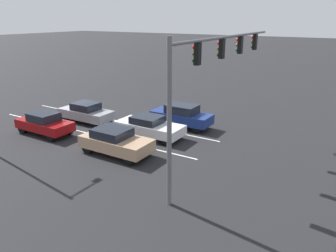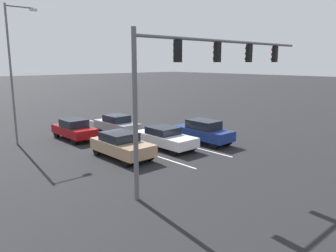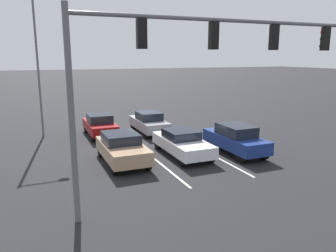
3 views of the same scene
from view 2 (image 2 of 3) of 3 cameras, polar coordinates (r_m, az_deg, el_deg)
ground_plane at (r=27.15m, az=-10.26°, el=-1.07°), size 240.00×240.00×0.00m
lane_stripe_left_divider at (r=25.98m, az=-4.19°, el=-1.46°), size 0.12×17.17×0.01m
lane_stripe_center_divider at (r=24.17m, az=-10.21°, el=-2.56°), size 0.12×17.17×0.01m
car_navy_leftlane_front at (r=23.19m, az=6.13°, el=-0.90°), size 1.71×4.44×1.64m
car_tan_rightlane_front at (r=19.69m, az=-8.07°, el=-3.28°), size 1.92×4.23×1.52m
car_white_midlane_front at (r=21.72m, az=-0.62°, el=-1.99°), size 1.85×4.58×1.40m
car_gray_midlane_second at (r=26.35m, az=-8.92°, el=0.29°), size 1.73×4.24×1.50m
car_maroon_rightlane_second at (r=25.07m, az=-16.02°, el=-0.52°), size 1.74×4.07×1.51m
traffic_signal_gantry at (r=15.87m, az=6.81°, el=10.23°), size 12.40×0.37×6.96m
street_lamp_right_shoulder at (r=24.56m, az=-25.30°, el=9.36°), size 2.10×0.24×9.37m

